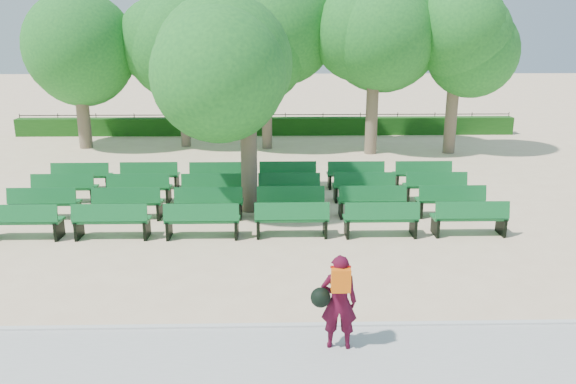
# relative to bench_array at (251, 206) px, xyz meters

# --- Properties ---
(ground) EXTENTS (120.00, 120.00, 0.00)m
(ground) POSITION_rel_bench_array_xyz_m (0.30, -0.99, -0.10)
(ground) COLOR beige
(paving) EXTENTS (30.00, 2.20, 0.06)m
(paving) POSITION_rel_bench_array_xyz_m (0.30, -8.39, -0.07)
(paving) COLOR #B7B7B2
(paving) RESTS_ON ground
(curb) EXTENTS (30.00, 0.12, 0.10)m
(curb) POSITION_rel_bench_array_xyz_m (0.30, -7.24, -0.05)
(curb) COLOR silver
(curb) RESTS_ON ground
(hedge) EXTENTS (26.00, 0.70, 0.90)m
(hedge) POSITION_rel_bench_array_xyz_m (0.30, 13.01, 0.35)
(hedge) COLOR #184B13
(hedge) RESTS_ON ground
(fence) EXTENTS (26.00, 0.10, 1.02)m
(fence) POSITION_rel_bench_array_xyz_m (0.30, 13.41, -0.10)
(fence) COLOR black
(fence) RESTS_ON ground
(tree_line) EXTENTS (21.80, 6.80, 7.04)m
(tree_line) POSITION_rel_bench_array_xyz_m (0.30, 9.01, -0.10)
(tree_line) COLOR #1F7424
(tree_line) RESTS_ON ground
(bench_array) EXTENTS (1.97, 0.73, 1.22)m
(bench_array) POSITION_rel_bench_array_xyz_m (0.00, 0.00, 0.00)
(bench_array) COLOR #11632A
(bench_array) RESTS_ON ground
(tree_among) EXTENTS (4.36, 4.36, 6.02)m
(tree_among) POSITION_rel_bench_array_xyz_m (-0.04, -0.14, 3.94)
(tree_among) COLOR brown
(tree_among) RESTS_ON ground
(person) EXTENTS (0.80, 0.49, 1.66)m
(person) POSITION_rel_bench_array_xyz_m (1.75, -7.95, 0.82)
(person) COLOR #3F091C
(person) RESTS_ON ground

